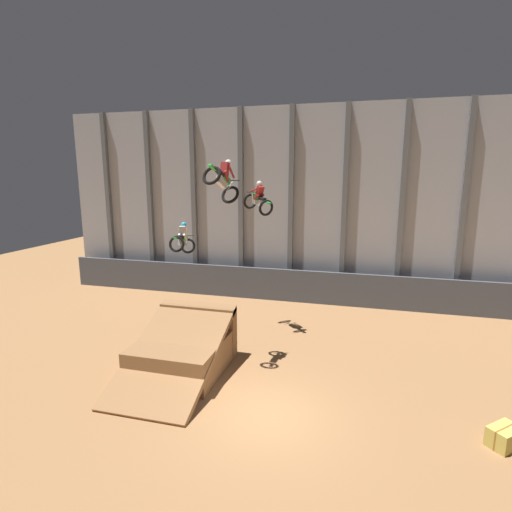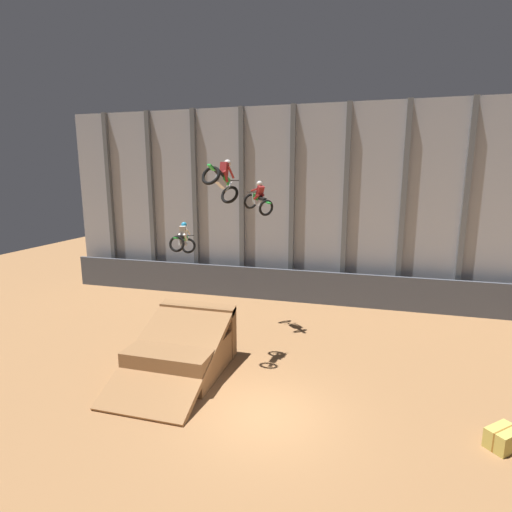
{
  "view_description": "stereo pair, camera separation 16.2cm",
  "coord_description": "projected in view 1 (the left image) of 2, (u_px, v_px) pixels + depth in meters",
  "views": [
    {
      "loc": [
        2.56,
        -10.78,
        7.27
      ],
      "look_at": [
        -1.99,
        6.17,
        3.71
      ],
      "focal_mm": 28.0,
      "sensor_mm": 36.0,
      "label": 1
    },
    {
      "loc": [
        2.71,
        -10.73,
        7.27
      ],
      "look_at": [
        -1.99,
        6.17,
        3.71
      ],
      "focal_mm": 28.0,
      "sensor_mm": 36.0,
      "label": 2
    }
  ],
  "objects": [
    {
      "name": "lower_barrier",
      "position": [
        313.0,
        287.0,
        22.93
      ],
      "size": [
        31.36,
        0.2,
        1.9
      ],
      "color": "#474C56",
      "rests_on": "ground_plane"
    },
    {
      "name": "dirt_ramp",
      "position": [
        184.0,
        350.0,
        15.18
      ],
      "size": [
        3.18,
        5.11,
        2.25
      ],
      "color": "olive",
      "rests_on": "ground_plane"
    },
    {
      "name": "arena_back_wall",
      "position": [
        318.0,
        205.0,
        22.93
      ],
      "size": [
        32.0,
        0.4,
        11.16
      ],
      "color": "#A3A8B2",
      "rests_on": "ground_plane"
    },
    {
      "name": "rider_bike_center_air",
      "position": [
        223.0,
        180.0,
        14.43
      ],
      "size": [
        1.08,
        1.79,
        1.68
      ],
      "rotation": [
        -0.53,
        0.0,
        -0.22
      ],
      "color": "black"
    },
    {
      "name": "hay_bale_trackside",
      "position": [
        505.0,
        437.0,
        10.87
      ],
      "size": [
        1.07,
        1.05,
        0.57
      ],
      "rotation": [
        0.0,
        0.0,
        0.75
      ],
      "color": "#CCB751",
      "rests_on": "ground_plane"
    },
    {
      "name": "ground_plane",
      "position": [
        266.0,
        416.0,
        12.3
      ],
      "size": [
        60.0,
        60.0,
        0.0
      ],
      "primitive_type": "plane",
      "color": "#996B42"
    },
    {
      "name": "rider_bike_left_air",
      "position": [
        183.0,
        240.0,
        18.44
      ],
      "size": [
        0.83,
        1.74,
        1.59
      ],
      "rotation": [
        -0.23,
        0.0,
        0.06
      ],
      "color": "black"
    },
    {
      "name": "rider_bike_right_air",
      "position": [
        258.0,
        200.0,
        18.06
      ],
      "size": [
        1.66,
        1.64,
        1.56
      ],
      "rotation": [
        0.15,
        0.0,
        0.8
      ],
      "color": "black"
    }
  ]
}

